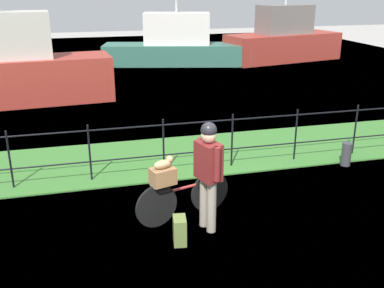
% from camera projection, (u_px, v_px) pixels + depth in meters
% --- Properties ---
extents(ground_plane, '(60.00, 60.00, 0.00)m').
position_uv_depth(ground_plane, '(237.00, 227.00, 6.82)').
color(ground_plane, '#9E9993').
extents(grass_strip, '(27.00, 2.40, 0.03)m').
position_uv_depth(grass_strip, '(189.00, 155.00, 9.62)').
color(grass_strip, '#38702D').
rests_on(grass_strip, ground).
extents(harbor_water, '(30.00, 30.00, 0.00)m').
position_uv_depth(harbor_water, '(137.00, 80.00, 17.17)').
color(harbor_water, slate).
rests_on(harbor_water, ground).
extents(iron_fence, '(18.04, 0.04, 1.10)m').
position_uv_depth(iron_fence, '(198.00, 140.00, 8.67)').
color(iron_fence, black).
rests_on(iron_fence, ground).
extents(bicycle_main, '(1.58, 0.52, 0.68)m').
position_uv_depth(bicycle_main, '(183.00, 198.00, 6.95)').
color(bicycle_main, black).
rests_on(bicycle_main, ground).
extents(wooden_crate, '(0.42, 0.34, 0.25)m').
position_uv_depth(wooden_crate, '(163.00, 176.00, 6.63)').
color(wooden_crate, olive).
rests_on(wooden_crate, bicycle_main).
extents(terrier_dog, '(0.32, 0.22, 0.18)m').
position_uv_depth(terrier_dog, '(164.00, 163.00, 6.57)').
color(terrier_dog, tan).
rests_on(terrier_dog, wooden_crate).
extents(cyclist_person, '(0.36, 0.52, 1.68)m').
position_uv_depth(cyclist_person, '(208.00, 167.00, 6.45)').
color(cyclist_person, gray).
rests_on(cyclist_person, ground).
extents(backpack_on_paving, '(0.22, 0.30, 0.40)m').
position_uv_depth(backpack_on_paving, '(180.00, 230.00, 6.34)').
color(backpack_on_paving, olive).
rests_on(backpack_on_paving, ground).
extents(mooring_bollard, '(0.20, 0.20, 0.48)m').
position_uv_depth(mooring_bollard, '(346.00, 154.00, 9.05)').
color(mooring_bollard, '#38383D').
rests_on(mooring_bollard, ground).
extents(moored_boat_near, '(6.76, 3.16, 3.88)m').
position_uv_depth(moored_boat_near, '(177.00, 46.00, 20.10)').
color(moored_boat_near, '#336656').
rests_on(moored_boat_near, ground).
extents(moored_boat_mid, '(6.29, 2.20, 4.33)m').
position_uv_depth(moored_boat_mid, '(7.00, 71.00, 13.44)').
color(moored_boat_mid, '#9E3328').
rests_on(moored_boat_mid, ground).
extents(moored_boat_far, '(5.87, 3.07, 4.16)m').
position_uv_depth(moored_boat_far, '(283.00, 40.00, 21.14)').
color(moored_boat_far, '#9E3328').
rests_on(moored_boat_far, ground).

